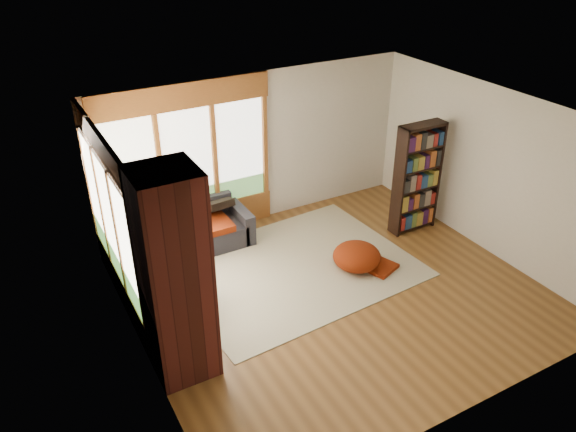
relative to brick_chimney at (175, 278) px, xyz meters
name	(u,v)px	position (x,y,z in m)	size (l,w,h in m)	color
floor	(336,292)	(2.40, 0.35, -1.30)	(5.50, 5.50, 0.00)	brown
ceiling	(344,119)	(2.40, 0.35, 1.30)	(5.50, 5.50, 0.00)	white
wall_back	(256,150)	(2.40, 2.85, 0.00)	(5.50, 0.04, 2.60)	silver
wall_front	(481,320)	(2.40, -2.15, 0.00)	(5.50, 0.04, 2.60)	silver
wall_left	(134,271)	(-0.35, 0.35, 0.00)	(0.04, 5.00, 2.60)	silver
wall_right	(489,171)	(5.15, 0.35, 0.00)	(0.04, 5.00, 2.60)	silver
windows_back	(188,162)	(1.20, 2.82, 0.05)	(2.82, 0.10, 1.90)	#955826
windows_left	(110,220)	(-0.32, 1.55, 0.05)	(0.10, 2.62, 1.90)	#955826
roller_blind	(93,167)	(-0.29, 2.38, 0.45)	(0.03, 0.72, 0.90)	#809E65
brick_chimney	(175,278)	(0.00, 0.00, 0.00)	(0.70, 0.70, 2.60)	#471914
sectional_sofa	(165,254)	(0.45, 2.05, -1.00)	(2.20, 2.20, 0.80)	black
area_rug	(295,268)	(2.18, 1.16, -1.29)	(3.50, 2.67, 0.01)	silver
bookshelf	(417,178)	(4.54, 1.25, -0.36)	(0.81, 0.27, 1.88)	black
pouf	(357,256)	(3.02, 0.72, -1.09)	(0.73, 0.73, 0.40)	maroon
dog_tan	(183,216)	(0.83, 2.21, -0.53)	(0.92, 0.70, 0.46)	brown
dog_brindle	(185,254)	(0.52, 1.26, -0.57)	(0.50, 0.75, 0.39)	#371F19
throw_pillows	(166,225)	(0.53, 2.10, -0.55)	(1.98, 1.68, 0.45)	black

